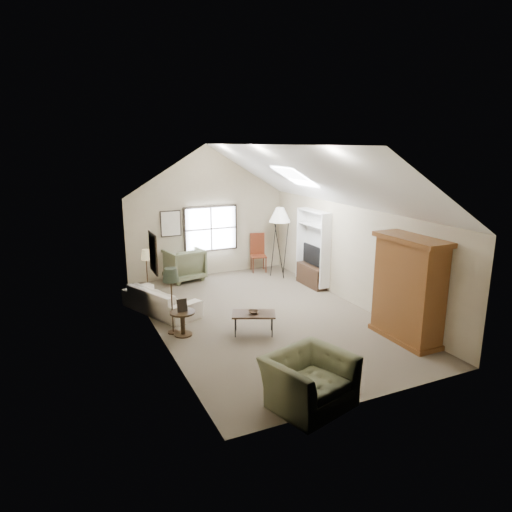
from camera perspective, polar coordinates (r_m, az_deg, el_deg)
name	(u,v)px	position (r m, az deg, el deg)	size (l,w,h in m)	color
room_shell	(264,181)	(10.26, 0.94, 9.34)	(5.01, 8.01, 4.00)	brown
window	(211,229)	(14.18, -5.66, 3.41)	(1.72, 0.08, 1.42)	black
skylight	(295,176)	(11.66, 4.86, 9.92)	(0.80, 1.20, 0.52)	white
wall_art	(162,237)	(11.68, -11.62, 2.29)	(1.97, 3.71, 0.88)	black
armoire	(408,289)	(9.94, 18.52, -3.97)	(0.60, 1.50, 2.20)	brown
tv_alcove	(313,247)	(13.09, 7.14, 1.14)	(0.32, 1.30, 2.10)	white
media_console	(311,276)	(13.29, 6.95, -2.45)	(0.34, 1.18, 0.60)	#382316
tv_panel	(312,255)	(13.13, 7.03, 0.15)	(0.05, 0.90, 0.55)	black
sofa	(161,299)	(11.44, -11.82, -5.33)	(2.15, 0.84, 0.63)	beige
armchair_near	(309,381)	(7.46, 6.64, -15.24)	(1.26, 1.10, 0.82)	#5E6043
armchair_far	(183,264)	(13.86, -9.06, -1.02)	(1.04, 1.07, 0.97)	#6A6E4D
coffee_table	(254,323)	(9.97, -0.29, -8.43)	(0.93, 0.51, 0.47)	#3C2518
bowl	(254,312)	(9.87, -0.29, -7.02)	(0.22, 0.22, 0.05)	#322414
side_table	(183,323)	(10.02, -9.14, -8.32)	(0.54, 0.54, 0.54)	#332214
side_chair	(258,253)	(14.58, 0.31, 0.40)	(0.47, 0.47, 1.22)	brown
tripod_lamp	(280,242)	(13.89, 2.96, 1.77)	(0.64, 0.64, 2.20)	silver
dark_lamp	(172,301)	(9.99, -10.47, -5.49)	(0.36, 0.36, 1.50)	black
tan_lamp	(147,273)	(12.44, -13.46, -2.10)	(0.27, 0.27, 1.34)	tan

